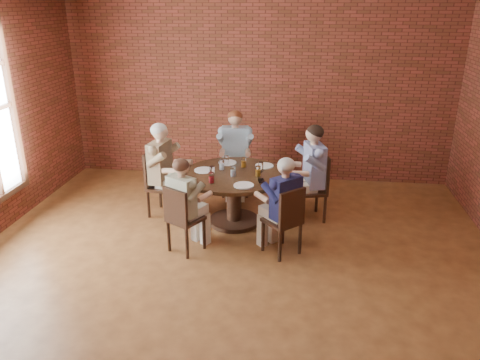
# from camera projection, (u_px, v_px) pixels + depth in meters

# --- Properties ---
(floor) EXTENTS (7.00, 7.00, 0.00)m
(floor) POSITION_uv_depth(u_px,v_px,m) (227.00, 285.00, 5.19)
(floor) COLOR #9B5F30
(floor) RESTS_ON ground
(wall_back) EXTENTS (7.00, 0.00, 7.00)m
(wall_back) POSITION_uv_depth(u_px,v_px,m) (258.00, 81.00, 7.82)
(wall_back) COLOR brown
(wall_back) RESTS_ON ground
(dining_table) EXTENTS (1.42, 1.42, 0.75)m
(dining_table) POSITION_uv_depth(u_px,v_px,m) (234.00, 188.00, 6.47)
(dining_table) COLOR #341911
(dining_table) RESTS_ON floor
(chair_a) EXTENTS (0.55, 0.55, 0.96)m
(chair_a) POSITION_uv_depth(u_px,v_px,m) (315.00, 184.00, 6.63)
(chair_a) COLOR #341911
(chair_a) RESTS_ON floor
(diner_a) EXTENTS (0.81, 0.72, 1.38)m
(diner_a) POSITION_uv_depth(u_px,v_px,m) (309.00, 173.00, 6.55)
(diner_a) COLOR #384692
(diner_a) RESTS_ON floor
(chair_b) EXTENTS (0.49, 0.49, 0.95)m
(chair_b) POSITION_uv_depth(u_px,v_px,m) (235.00, 162.00, 7.57)
(chair_b) COLOR #341911
(chair_b) RESTS_ON floor
(diner_b) EXTENTS (0.62, 0.73, 1.36)m
(diner_b) POSITION_uv_depth(u_px,v_px,m) (235.00, 154.00, 7.43)
(diner_b) COLOR #899FAE
(diner_b) RESTS_ON floor
(chair_c) EXTENTS (0.51, 0.51, 0.95)m
(chair_c) POSITION_uv_depth(u_px,v_px,m) (159.00, 181.00, 6.77)
(chair_c) COLOR #341911
(chair_c) RESTS_ON floor
(diner_c) EXTENTS (0.75, 0.65, 1.36)m
(diner_c) POSITION_uv_depth(u_px,v_px,m) (164.00, 170.00, 6.69)
(diner_c) COLOR brown
(diner_c) RESTS_ON floor
(chair_d) EXTENTS (0.51, 0.51, 0.87)m
(chair_d) POSITION_uv_depth(u_px,v_px,m) (182.00, 217.00, 5.71)
(chair_d) COLOR #341911
(chair_d) RESTS_ON floor
(diner_d) EXTENTS (0.68, 0.72, 1.22)m
(diner_d) POSITION_uv_depth(u_px,v_px,m) (185.00, 206.00, 5.72)
(diner_d) COLOR #A0907E
(diner_d) RESTS_ON floor
(chair_e) EXTENTS (0.55, 0.55, 0.89)m
(chair_e) POSITION_uv_depth(u_px,v_px,m) (286.00, 219.00, 5.65)
(chair_e) COLOR #341911
(chair_e) RESTS_ON floor
(diner_e) EXTENTS (0.75, 0.76, 1.25)m
(diner_e) POSITION_uv_depth(u_px,v_px,m) (282.00, 207.00, 5.66)
(diner_e) COLOR #181A44
(diner_e) RESTS_ON floor
(plate_a) EXTENTS (0.26, 0.26, 0.01)m
(plate_a) POSITION_uv_depth(u_px,v_px,m) (264.00, 166.00, 6.65)
(plate_a) COLOR white
(plate_a) RESTS_ON dining_table
(plate_b) EXTENTS (0.26, 0.26, 0.01)m
(plate_b) POSITION_uv_depth(u_px,v_px,m) (227.00, 163.00, 6.78)
(plate_b) COLOR white
(plate_b) RESTS_ON dining_table
(plate_c) EXTENTS (0.26, 0.26, 0.01)m
(plate_c) POSITION_uv_depth(u_px,v_px,m) (204.00, 170.00, 6.48)
(plate_c) COLOR white
(plate_c) RESTS_ON dining_table
(plate_d) EXTENTS (0.26, 0.26, 0.01)m
(plate_d) POSITION_uv_depth(u_px,v_px,m) (244.00, 185.00, 5.94)
(plate_d) COLOR white
(plate_d) RESTS_ON dining_table
(glass_a) EXTENTS (0.07, 0.07, 0.14)m
(glass_a) POSITION_uv_depth(u_px,v_px,m) (261.00, 167.00, 6.41)
(glass_a) COLOR white
(glass_a) RESTS_ON dining_table
(glass_b) EXTENTS (0.07, 0.07, 0.14)m
(glass_b) POSITION_uv_depth(u_px,v_px,m) (244.00, 162.00, 6.60)
(glass_b) COLOR white
(glass_b) RESTS_ON dining_table
(glass_c) EXTENTS (0.07, 0.07, 0.14)m
(glass_c) POSITION_uv_depth(u_px,v_px,m) (227.00, 160.00, 6.67)
(glass_c) COLOR white
(glass_c) RESTS_ON dining_table
(glass_d) EXTENTS (0.07, 0.07, 0.14)m
(glass_d) POSITION_uv_depth(u_px,v_px,m) (222.00, 165.00, 6.50)
(glass_d) COLOR white
(glass_d) RESTS_ON dining_table
(glass_e) EXTENTS (0.07, 0.07, 0.14)m
(glass_e) POSITION_uv_depth(u_px,v_px,m) (212.00, 171.00, 6.25)
(glass_e) COLOR white
(glass_e) RESTS_ON dining_table
(glass_f) EXTENTS (0.07, 0.07, 0.14)m
(glass_f) POSITION_uv_depth(u_px,v_px,m) (211.00, 178.00, 6.03)
(glass_f) COLOR white
(glass_f) RESTS_ON dining_table
(glass_g) EXTENTS (0.07, 0.07, 0.14)m
(glass_g) POSITION_uv_depth(u_px,v_px,m) (233.00, 171.00, 6.25)
(glass_g) COLOR white
(glass_g) RESTS_ON dining_table
(glass_h) EXTENTS (0.07, 0.07, 0.14)m
(glass_h) POSITION_uv_depth(u_px,v_px,m) (258.00, 171.00, 6.26)
(glass_h) COLOR white
(glass_h) RESTS_ON dining_table
(smartphone) EXTENTS (0.11, 0.17, 0.01)m
(smartphone) POSITION_uv_depth(u_px,v_px,m) (261.00, 181.00, 6.10)
(smartphone) COLOR black
(smartphone) RESTS_ON dining_table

